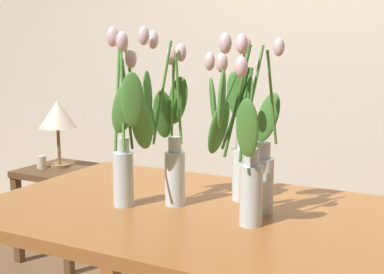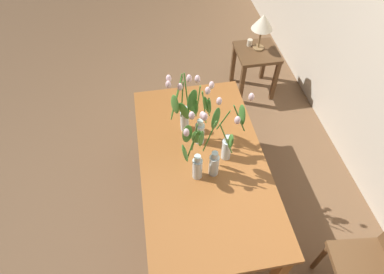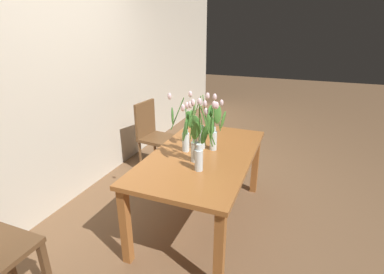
{
  "view_description": "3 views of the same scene",
  "coord_description": "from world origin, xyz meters",
  "views": [
    {
      "loc": [
        0.69,
        -1.49,
        1.27
      ],
      "look_at": [
        -0.07,
        -0.07,
        0.99
      ],
      "focal_mm": 50.31,
      "sensor_mm": 36.0,
      "label": 1
    },
    {
      "loc": [
        1.31,
        -0.3,
        2.64
      ],
      "look_at": [
        -0.01,
        -0.08,
        1.01
      ],
      "focal_mm": 30.24,
      "sensor_mm": 36.0,
      "label": 2
    },
    {
      "loc": [
        -2.29,
        -0.79,
        1.84
      ],
      "look_at": [
        -0.1,
        0.07,
        0.93
      ],
      "focal_mm": 26.76,
      "sensor_mm": 36.0,
      "label": 3
    }
  ],
  "objects": [
    {
      "name": "ground_plane",
      "position": [
        0.0,
        0.0,
        0.0
      ],
      "size": [
        18.0,
        18.0,
        0.0
      ],
      "primitive_type": "plane",
      "color": "brown"
    },
    {
      "name": "tulip_vase_1",
      "position": [
        0.11,
        0.06,
        0.93
      ],
      "size": [
        0.12,
        0.25,
        0.56
      ],
      "color": "silver",
      "rests_on": "dining_table"
    },
    {
      "name": "dining_table",
      "position": [
        0.0,
        0.0,
        0.65
      ],
      "size": [
        1.6,
        0.9,
        0.74
      ],
      "color": "#A3602D",
      "rests_on": "ground"
    },
    {
      "name": "tulip_vase_3",
      "position": [
        -0.2,
        0.02,
        0.95
      ],
      "size": [
        0.15,
        0.2,
        0.57
      ],
      "color": "silver",
      "rests_on": "dining_table"
    },
    {
      "name": "dining_chair",
      "position": [
        0.85,
        1.01,
        0.52
      ],
      "size": [
        0.44,
        0.44,
        0.93
      ],
      "color": "brown",
      "rests_on": "ground"
    },
    {
      "name": "tulip_vase_0",
      "position": [
        -0.29,
        -0.1,
        0.98
      ],
      "size": [
        0.16,
        0.23,
        0.59
      ],
      "color": "silver",
      "rests_on": "dining_table"
    },
    {
      "name": "tulip_vase_2",
      "position": [
        -0.03,
        0.17,
        0.93
      ],
      "size": [
        0.15,
        0.27,
        0.56
      ],
      "color": "silver",
      "rests_on": "dining_table"
    },
    {
      "name": "tulip_vase_4",
      "position": [
        0.1,
        -0.08,
        0.95
      ],
      "size": [
        0.21,
        0.18,
        0.56
      ],
      "color": "silver",
      "rests_on": "dining_table"
    },
    {
      "name": "room_wall_rear",
      "position": [
        0.0,
        1.55,
        1.35
      ],
      "size": [
        9.0,
        0.1,
        2.7
      ],
      "primitive_type": "cube",
      "color": "beige",
      "rests_on": "ground"
    }
  ]
}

